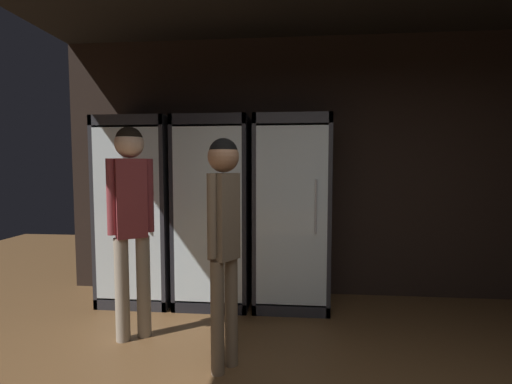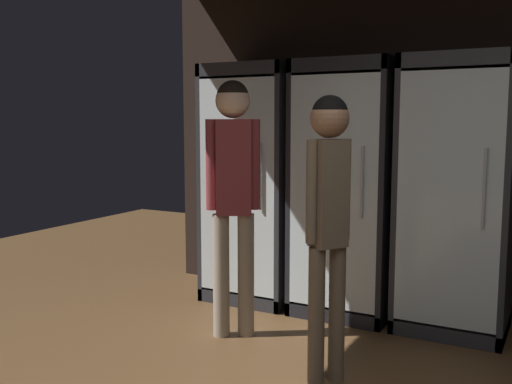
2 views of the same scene
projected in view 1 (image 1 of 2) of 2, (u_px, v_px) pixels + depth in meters
The scene contains 6 objects.
wall_back at pixel (334, 168), 3.90m from camera, with size 6.00×0.06×2.80m, color black.
cooler_far_left at pixel (142, 212), 3.79m from camera, with size 0.73×0.67×1.91m.
cooler_left at pixel (215, 213), 3.72m from camera, with size 0.73×0.67×1.91m.
cooler_center at pixel (291, 213), 3.65m from camera, with size 0.73×0.67×1.91m.
shopper_near at pixel (131, 208), 2.87m from camera, with size 0.32×0.27×1.73m.
shopper_far at pixel (224, 223), 2.42m from camera, with size 0.22×0.25×1.61m.
Camera 1 is at (-0.50, -0.94, 1.42)m, focal length 25.04 mm.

